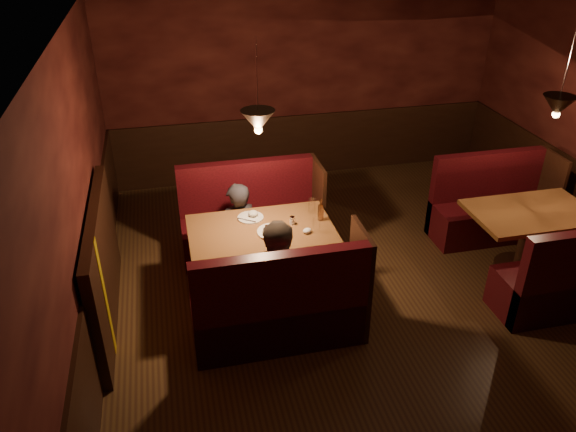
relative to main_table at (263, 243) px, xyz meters
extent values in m
cube|color=#452A1A|center=(1.24, -0.49, -0.65)|extent=(6.00, 7.00, 0.01)
cube|color=black|center=(1.24, -0.49, 2.26)|extent=(6.00, 7.00, 0.01)
cube|color=black|center=(1.24, 3.02, 0.80)|extent=(6.00, 0.01, 2.90)
cube|color=black|center=(-1.77, -0.49, 0.80)|extent=(0.01, 7.00, 2.90)
cube|color=black|center=(1.24, 2.99, -0.15)|extent=(6.00, 0.04, 1.00)
cube|color=black|center=(-1.74, -0.49, -0.15)|extent=(0.04, 7.00, 1.00)
cube|color=black|center=(-1.68, -0.09, 0.00)|extent=(0.10, 2.20, 1.30)
cube|color=gold|center=(-1.63, -0.64, 0.00)|extent=(0.01, 0.12, 1.30)
cylinder|color=#333333|center=(-0.02, 0.00, 1.80)|extent=(0.01, 0.01, 0.80)
cone|color=black|center=(-0.02, 0.00, 1.40)|extent=(0.34, 0.34, 0.22)
sphere|color=#FFBF72|center=(-0.02, 0.00, 1.31)|extent=(0.08, 0.08, 0.08)
cylinder|color=#333333|center=(3.12, -0.25, 1.80)|extent=(0.01, 0.01, 0.80)
cone|color=black|center=(3.12, -0.25, 1.40)|extent=(0.34, 0.34, 0.22)
sphere|color=#FFBF72|center=(3.12, -0.25, 1.31)|extent=(0.08, 0.08, 0.08)
cube|color=brown|center=(-0.02, 0.00, 0.16)|extent=(1.56, 0.95, 0.06)
cylinder|color=black|center=(-0.02, 0.00, -0.25)|extent=(0.16, 0.16, 0.78)
cylinder|color=black|center=(-0.02, 0.00, -0.62)|extent=(0.63, 0.63, 0.04)
cylinder|color=silver|center=(0.08, -0.12, 0.20)|extent=(0.31, 0.31, 0.02)
cube|color=black|center=(0.07, -0.08, 0.23)|extent=(0.10, 0.09, 0.04)
ellipsoid|color=silver|center=(0.00, -0.18, 0.24)|extent=(0.08, 0.08, 0.06)
cube|color=tan|center=(0.07, -0.24, 0.23)|extent=(0.09, 0.07, 0.04)
cylinder|color=silver|center=(0.06, -0.22, 0.22)|extent=(0.12, 0.10, 0.01)
cylinder|color=silver|center=(-0.09, 0.24, 0.20)|extent=(0.29, 0.29, 0.02)
ellipsoid|color=beige|center=(-0.06, 0.26, 0.24)|extent=(0.11, 0.11, 0.06)
cube|color=silver|center=(-0.15, 0.17, 0.21)|extent=(0.19, 0.14, 0.00)
cylinder|color=white|center=(0.33, 0.01, 0.24)|extent=(0.06, 0.06, 0.09)
cylinder|color=white|center=(0.61, 0.22, 0.28)|extent=(0.08, 0.08, 0.17)
cylinder|color=white|center=(0.55, -0.20, 0.28)|extent=(0.08, 0.08, 0.17)
cylinder|color=#47230F|center=(0.66, 0.03, 0.28)|extent=(0.07, 0.07, 0.18)
cylinder|color=#47230F|center=(0.66, 0.03, 0.41)|extent=(0.03, 0.03, 0.08)
ellipsoid|color=white|center=(0.44, -0.20, 0.22)|extent=(0.13, 0.12, 0.05)
cube|color=black|center=(-0.02, 0.81, -0.39)|extent=(1.67, 0.61, 0.50)
cube|color=black|center=(-0.02, 1.05, -0.06)|extent=(1.67, 0.13, 1.17)
cube|color=black|center=(0.84, 0.81, -0.06)|extent=(0.04, 0.61, 1.17)
cube|color=black|center=(-0.02, -0.81, -0.39)|extent=(1.67, 0.61, 0.50)
cube|color=black|center=(-0.02, -1.05, -0.06)|extent=(1.67, 0.13, 1.17)
cube|color=black|center=(0.84, -0.81, -0.06)|extent=(0.04, 0.61, 1.17)
cube|color=brown|center=(3.12, -0.25, 0.13)|extent=(1.41, 0.90, 0.05)
cylinder|color=black|center=(3.12, -0.25, -0.27)|extent=(0.15, 0.15, 0.74)
cylinder|color=black|center=(3.12, -0.25, -0.62)|extent=(0.59, 0.59, 0.04)
cube|color=black|center=(3.12, 0.52, -0.41)|extent=(1.52, 0.58, 0.48)
cube|color=black|center=(3.12, 0.75, -0.09)|extent=(1.52, 0.13, 1.12)
cube|color=black|center=(3.90, 0.52, -0.09)|extent=(0.04, 0.58, 1.12)
cube|color=black|center=(3.12, -1.02, -0.41)|extent=(1.52, 0.58, 0.48)
imported|color=#242329|center=(-0.20, 0.59, 0.08)|extent=(0.61, 0.49, 1.46)
imported|color=#40352D|center=(0.07, -0.67, 0.15)|extent=(0.87, 0.73, 1.60)
camera|label=1|loc=(-0.89, -5.14, 3.28)|focal=35.00mm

